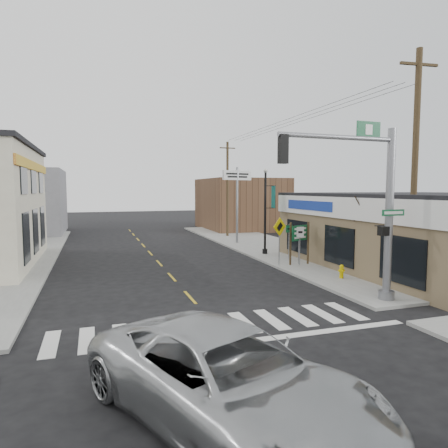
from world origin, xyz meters
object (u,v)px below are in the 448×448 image
object	(u,v)px
dance_center_sign	(237,185)
utility_pole_far	(227,188)
guide_sign	(300,237)
lamp_post	(266,204)
utility_pole_near	(415,168)
bare_tree	(367,203)
suv	(227,378)
traffic_signal_pole	(372,196)
fire_hydrant	(342,271)

from	to	relation	value
dance_center_sign	utility_pole_far	size ratio (longest dim) A/B	0.70
guide_sign	utility_pole_far	world-z (taller)	utility_pole_far
lamp_post	utility_pole_near	xyz separation A→B (m)	(2.24, -10.48, 1.95)
utility_pole_near	lamp_post	bearing A→B (deg)	107.99
lamp_post	bare_tree	distance (m)	8.25
suv	bare_tree	size ratio (longest dim) A/B	1.41
suv	dance_center_sign	size ratio (longest dim) A/B	1.08
suv	lamp_post	bearing A→B (deg)	40.26
suv	utility_pole_far	bearing A→B (deg)	47.86
guide_sign	lamp_post	distance (m)	4.51
utility_pole_far	bare_tree	bearing A→B (deg)	-89.00
dance_center_sign	suv	bearing A→B (deg)	-130.49
utility_pole_far	traffic_signal_pole	bearing A→B (deg)	-96.22
traffic_signal_pole	lamp_post	distance (m)	11.76
lamp_post	bare_tree	xyz separation A→B (m)	(1.75, -8.05, 0.36)
guide_sign	bare_tree	size ratio (longest dim) A/B	0.53
bare_tree	utility_pole_near	size ratio (longest dim) A/B	0.45
lamp_post	bare_tree	size ratio (longest dim) A/B	1.22
suv	dance_center_sign	xyz separation A→B (m)	(8.73, 23.30, 3.85)
fire_hydrant	dance_center_sign	world-z (taller)	dance_center_sign
bare_tree	utility_pole_near	xyz separation A→B (m)	(0.49, -2.43, 1.59)
traffic_signal_pole	bare_tree	world-z (taller)	traffic_signal_pole
fire_hydrant	lamp_post	xyz separation A→B (m)	(-0.45, 7.97, 2.94)
bare_tree	utility_pole_far	xyz separation A→B (m)	(-0.91, 18.54, 0.76)
traffic_signal_pole	utility_pole_near	bearing A→B (deg)	19.41
traffic_signal_pole	fire_hydrant	bearing A→B (deg)	68.60
fire_hydrant	lamp_post	bearing A→B (deg)	93.22
suv	fire_hydrant	world-z (taller)	suv
suv	traffic_signal_pole	bearing A→B (deg)	13.25
utility_pole_near	utility_pole_far	distance (m)	21.03
bare_tree	utility_pole_far	bearing A→B (deg)	92.82
bare_tree	fire_hydrant	bearing A→B (deg)	176.25
lamp_post	dance_center_sign	world-z (taller)	dance_center_sign
guide_sign	traffic_signal_pole	bearing A→B (deg)	-121.33
traffic_signal_pole	fire_hydrant	xyz separation A→B (m)	(1.32, 3.73, -3.70)
guide_sign	bare_tree	bearing A→B (deg)	-91.71
fire_hydrant	utility_pole_far	world-z (taller)	utility_pole_far
suv	bare_tree	bearing A→B (deg)	18.81
guide_sign	lamp_post	world-z (taller)	lamp_post
dance_center_sign	utility_pole_near	bearing A→B (deg)	-102.34
traffic_signal_pole	utility_pole_near	distance (m)	3.55
suv	traffic_signal_pole	distance (m)	10.26
bare_tree	utility_pole_near	bearing A→B (deg)	-78.53
bare_tree	guide_sign	bearing A→B (deg)	111.21
utility_pole_near	fire_hydrant	bearing A→B (deg)	131.38
fire_hydrant	dance_center_sign	distance (m)	14.42
lamp_post	bare_tree	world-z (taller)	lamp_post
traffic_signal_pole	lamp_post	world-z (taller)	traffic_signal_pole
suv	fire_hydrant	distance (m)	13.19
traffic_signal_pole	utility_pole_near	xyz separation A→B (m)	(3.11, 1.21, 1.19)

